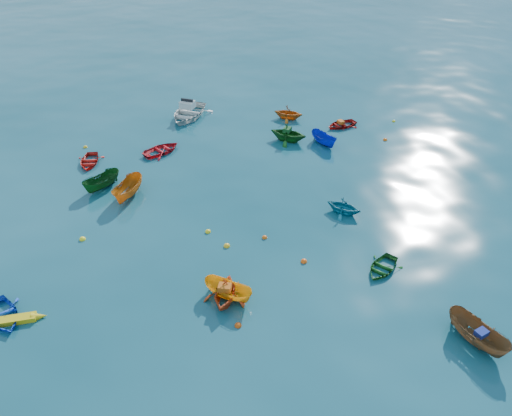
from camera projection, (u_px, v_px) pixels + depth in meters
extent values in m
plane|color=#0A3D4A|center=(278.00, 261.00, 28.43)|extent=(160.00, 160.00, 0.00)
imported|color=blue|center=(4.00, 318.00, 24.78)|extent=(3.02, 3.45, 0.60)
imported|color=brown|center=(475.00, 342.00, 23.52)|extent=(2.09, 3.52, 1.28)
imported|color=#C53B12|center=(225.00, 300.00, 25.82)|extent=(3.08, 3.27, 1.37)
imported|color=#F7A415|center=(229.00, 297.00, 26.01)|extent=(2.77, 2.73, 1.09)
imported|color=#114B15|center=(382.00, 270.00, 27.82)|extent=(3.14, 3.02, 0.53)
imported|color=#156D86|center=(343.00, 213.00, 32.47)|extent=(3.00, 3.00, 1.20)
imported|color=red|center=(162.00, 152.00, 39.52)|extent=(3.77, 3.41, 0.64)
imported|color=#C06312|center=(129.00, 196.00, 34.11)|extent=(2.78, 3.54, 1.30)
imported|color=#135117|center=(288.00, 141.00, 41.21)|extent=(4.00, 3.93, 1.59)
imported|color=#9D0F0D|center=(341.00, 126.00, 43.54)|extent=(3.22, 2.64, 0.58)
imported|color=#0D1EA4|center=(324.00, 144.00, 40.67)|extent=(1.88, 3.01, 1.09)
imported|color=red|center=(90.00, 163.00, 37.99)|extent=(2.43, 3.09, 0.58)
imported|color=#BE5811|center=(288.00, 119.00, 44.89)|extent=(3.37, 3.27, 1.36)
imported|color=#0F4116|center=(103.00, 188.00, 35.02)|extent=(3.09, 2.80, 1.18)
imported|color=silver|center=(188.00, 117.00, 45.24)|extent=(5.68, 6.09, 1.63)
cube|color=navy|center=(481.00, 333.00, 22.98)|extent=(0.66, 0.56, 0.27)
cube|color=#C75A14|center=(225.00, 288.00, 25.39)|extent=(0.80, 0.72, 0.32)
cube|color=#11461A|center=(287.00, 130.00, 40.70)|extent=(0.87, 0.90, 0.35)
cube|color=#C75514|center=(341.00, 122.00, 43.26)|extent=(0.56, 0.66, 0.28)
sphere|color=#D1450B|center=(238.00, 326.00, 24.37)|extent=(0.35, 0.35, 0.35)
sphere|color=yellow|center=(208.00, 232.00, 30.73)|extent=(0.36, 0.36, 0.36)
sphere|color=#FF520D|center=(304.00, 262.00, 28.38)|extent=(0.37, 0.37, 0.37)
sphere|color=yellow|center=(83.00, 240.00, 30.10)|extent=(0.38, 0.38, 0.38)
sphere|color=#E0550C|center=(265.00, 238.00, 30.24)|extent=(0.33, 0.33, 0.33)
sphere|color=yellow|center=(227.00, 246.00, 29.56)|extent=(0.39, 0.39, 0.39)
sphere|color=#FF5D0D|center=(385.00, 140.00, 41.30)|extent=(0.35, 0.35, 0.35)
sphere|color=yellow|center=(85.00, 148.00, 40.19)|extent=(0.34, 0.34, 0.34)
sphere|color=#D6500B|center=(293.00, 140.00, 41.33)|extent=(0.34, 0.34, 0.34)
sphere|color=yellow|center=(394.00, 122.00, 44.39)|extent=(0.29, 0.29, 0.29)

